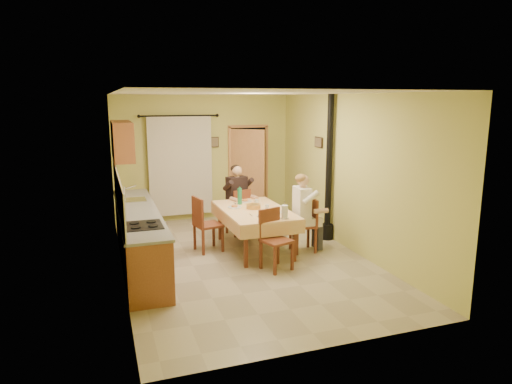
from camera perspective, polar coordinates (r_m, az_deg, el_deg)
name	(u,v)px	position (r m, az deg, el deg)	size (l,w,h in m)	color
floor	(244,260)	(7.91, -1.49, -8.44)	(4.00, 6.00, 0.01)	tan
room_shell	(244,154)	(7.49, -1.56, 4.76)	(4.04, 6.04, 2.82)	#D1D16B
kitchen_run	(139,236)	(7.83, -14.45, -5.32)	(0.64, 3.64, 1.56)	brown
upper_cabinets	(122,141)	(8.84, -16.39, 6.18)	(0.35, 1.40, 0.70)	brown
curtain	(181,166)	(10.24, -9.41, 3.29)	(1.70, 0.07, 2.22)	black
doorway	(248,172)	(10.58, -1.01, 2.55)	(0.96, 0.59, 2.15)	black
dining_table	(254,230)	(8.30, -0.20, -4.72)	(1.15, 1.91, 0.76)	#EDBA7B
tableware	(257,207)	(8.12, 0.16, -1.92)	(0.82, 1.61, 0.33)	white
chair_far	(238,220)	(9.28, -2.24, -3.55)	(0.47, 0.47, 0.94)	brown
chair_near	(276,252)	(7.41, 2.50, -7.49)	(0.53, 0.53, 0.98)	brown
chair_right	(304,236)	(8.30, 5.98, -5.44)	(0.43, 0.43, 0.97)	brown
chair_left	(208,235)	(8.32, -6.06, -5.38)	(0.52, 0.52, 1.00)	brown
man_far	(238,192)	(9.16, -2.31, 0.04)	(0.64, 0.56, 1.39)	black
man_right	(304,204)	(8.14, 5.97, -1.48)	(0.48, 0.60, 1.39)	white
stove_flue	(328,188)	(8.89, 9.03, 0.51)	(0.24, 0.24, 2.80)	black
picture_back	(215,142)	(10.41, -5.20, 6.23)	(0.19, 0.03, 0.23)	black
picture_right	(319,142)	(9.34, 7.84, 6.18)	(0.03, 0.31, 0.21)	brown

